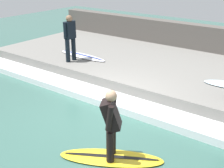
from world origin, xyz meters
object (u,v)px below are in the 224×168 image
at_px(surfboard_riding, 111,158).
at_px(surfer_waiting_near, 70,36).
at_px(surfer_riding, 111,121).
at_px(surfboard_waiting_near, 82,56).

height_order(surfboard_riding, surfer_waiting_near, surfer_waiting_near).
height_order(surfer_riding, surfboard_waiting_near, surfer_riding).
xyz_separation_m(surfboard_riding, surfer_riding, (0.00, 0.00, 0.82)).
bearing_deg(surfer_riding, surfer_waiting_near, 52.47).
relative_size(surfer_riding, surfboard_waiting_near, 0.69).
distance_m(surfer_riding, surfboard_waiting_near, 5.46).
bearing_deg(surfboard_riding, surfer_riding, 26.57).
xyz_separation_m(surfer_riding, surfer_waiting_near, (3.08, 4.01, 0.49)).
height_order(surfer_waiting_near, surfboard_waiting_near, surfer_waiting_near).
bearing_deg(surfboard_waiting_near, surfboard_riding, -132.31).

